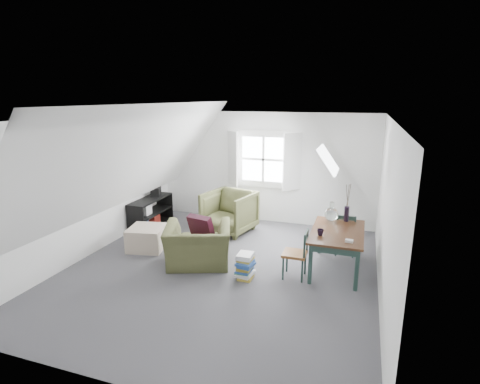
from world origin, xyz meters
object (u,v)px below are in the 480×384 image
(magazine_stack, at_px, (245,266))
(armchair_far, at_px, (229,231))
(dining_chair_far, at_px, (346,233))
(dining_table, at_px, (337,236))
(armchair_near, at_px, (199,264))
(media_shelf, at_px, (150,214))
(dining_chair_near, at_px, (297,253))
(ottoman, at_px, (147,238))

(magazine_stack, bearing_deg, armchair_far, 116.84)
(dining_chair_far, height_order, magazine_stack, dining_chair_far)
(dining_table, bearing_deg, armchair_near, -163.44)
(armchair_near, xyz_separation_m, media_shelf, (-1.83, 1.44, 0.29))
(armchair_far, bearing_deg, magazine_stack, -49.88)
(armchair_near, height_order, dining_chair_near, dining_chair_near)
(armchair_far, xyz_separation_m, ottoman, (-1.16, -1.37, 0.21))
(dining_table, bearing_deg, magazine_stack, -147.34)
(ottoman, distance_m, dining_chair_far, 3.71)
(dining_chair_near, bearing_deg, dining_table, 133.98)
(armchair_far, height_order, dining_chair_far, dining_chair_far)
(armchair_near, relative_size, dining_table, 0.79)
(armchair_far, bearing_deg, dining_chair_far, 2.42)
(armchair_far, height_order, magazine_stack, armchair_far)
(magazine_stack, bearing_deg, dining_table, 29.45)
(armchair_far, distance_m, ottoman, 1.81)
(ottoman, bearing_deg, magazine_stack, -14.50)
(ottoman, xyz_separation_m, media_shelf, (-0.62, 1.11, 0.07))
(ottoman, distance_m, magazine_stack, 2.21)
(ottoman, bearing_deg, dining_table, 3.40)
(dining_table, distance_m, media_shelf, 4.21)
(dining_table, bearing_deg, armchair_far, 156.56)
(ottoman, distance_m, media_shelf, 1.27)
(dining_table, height_order, media_shelf, dining_table)
(dining_chair_near, distance_m, media_shelf, 3.78)
(dining_chair_far, bearing_deg, dining_table, 83.62)
(dining_chair_far, bearing_deg, magazine_stack, 47.48)
(dining_chair_near, bearing_deg, ottoman, -90.45)
(armchair_near, distance_m, magazine_stack, 0.97)
(armchair_near, xyz_separation_m, magazine_stack, (0.92, -0.22, 0.20))
(dining_chair_near, relative_size, media_shelf, 0.64)
(armchair_near, xyz_separation_m, dining_chair_far, (2.37, 1.24, 0.41))
(armchair_near, height_order, media_shelf, media_shelf)
(armchair_far, distance_m, dining_chair_far, 2.51)
(armchair_far, bearing_deg, media_shelf, -158.33)
(ottoman, distance_m, dining_table, 3.51)
(armchair_far, xyz_separation_m, dining_chair_far, (2.43, -0.47, 0.41))
(media_shelf, bearing_deg, ottoman, -63.21)
(magazine_stack, bearing_deg, ottoman, 165.50)
(ottoman, xyz_separation_m, dining_chair_far, (3.59, 0.91, 0.20))
(dining_chair_far, bearing_deg, armchair_near, 29.89)
(armchair_near, bearing_deg, magazine_stack, 146.14)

